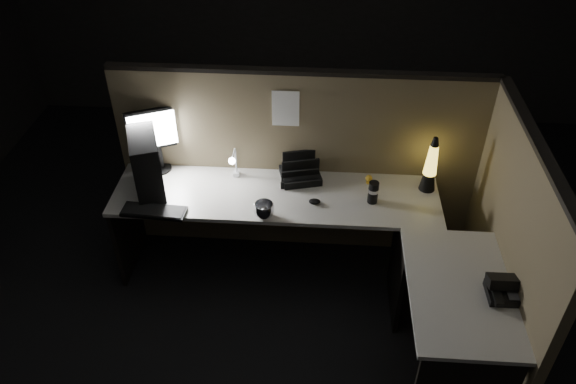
# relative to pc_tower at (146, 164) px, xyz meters

# --- Properties ---
(floor) EXTENTS (6.00, 6.00, 0.00)m
(floor) POSITION_rel_pc_tower_xyz_m (1.05, -0.60, -0.95)
(floor) COLOR black
(floor) RESTS_ON ground
(room_shell) EXTENTS (6.00, 6.00, 6.00)m
(room_shell) POSITION_rel_pc_tower_xyz_m (1.05, -0.60, 0.67)
(room_shell) COLOR silver
(room_shell) RESTS_ON ground
(partition_back) EXTENTS (2.66, 0.06, 1.50)m
(partition_back) POSITION_rel_pc_tower_xyz_m (1.05, 0.33, -0.20)
(partition_back) COLOR brown
(partition_back) RESTS_ON ground
(partition_right) EXTENTS (0.06, 1.66, 1.50)m
(partition_right) POSITION_rel_pc_tower_xyz_m (2.38, -0.50, -0.20)
(partition_right) COLOR brown
(partition_right) RESTS_ON ground
(desk) EXTENTS (2.60, 1.60, 0.73)m
(desk) POSITION_rel_pc_tower_xyz_m (1.22, -0.35, -0.37)
(desk) COLOR beige
(desk) RESTS_ON ground
(pc_tower) EXTENTS (0.32, 0.45, 0.43)m
(pc_tower) POSITION_rel_pc_tower_xyz_m (0.00, 0.00, 0.00)
(pc_tower) COLOR black
(pc_tower) RESTS_ON desk
(monitor) EXTENTS (0.37, 0.19, 0.50)m
(monitor) POSITION_rel_pc_tower_xyz_m (0.01, 0.25, 0.09)
(monitor) COLOR black
(monitor) RESTS_ON desk
(keyboard) EXTENTS (0.44, 0.17, 0.02)m
(keyboard) POSITION_rel_pc_tower_xyz_m (0.09, -0.26, -0.21)
(keyboard) COLOR black
(keyboard) RESTS_ON desk
(mouse) EXTENTS (0.08, 0.06, 0.03)m
(mouse) POSITION_rel_pc_tower_xyz_m (1.17, -0.09, -0.20)
(mouse) COLOR black
(mouse) RESTS_ON desk
(clip_lamp) EXTENTS (0.05, 0.20, 0.25)m
(clip_lamp) POSITION_rel_pc_tower_xyz_m (0.59, 0.13, -0.07)
(clip_lamp) COLOR silver
(clip_lamp) RESTS_ON desk
(organizer) EXTENTS (0.33, 0.30, 0.21)m
(organizer) POSITION_rel_pc_tower_xyz_m (1.06, 0.21, -0.17)
(organizer) COLOR black
(organizer) RESTS_ON desk
(lava_lamp) EXTENTS (0.11, 0.11, 0.43)m
(lava_lamp) POSITION_rel_pc_tower_xyz_m (1.97, 0.14, -0.04)
(lava_lamp) COLOR black
(lava_lamp) RESTS_ON desk
(travel_mug) EXTENTS (0.07, 0.07, 0.16)m
(travel_mug) POSITION_rel_pc_tower_xyz_m (1.57, -0.04, -0.13)
(travel_mug) COLOR black
(travel_mug) RESTS_ON desk
(steel_mug) EXTENTS (0.16, 0.16, 0.11)m
(steel_mug) POSITION_rel_pc_tower_xyz_m (0.84, -0.25, -0.16)
(steel_mug) COLOR #B2B2B9
(steel_mug) RESTS_ON desk
(figurine) EXTENTS (0.05, 0.05, 0.05)m
(figurine) POSITION_rel_pc_tower_xyz_m (1.55, 0.18, -0.17)
(figurine) COLOR gold
(figurine) RESTS_ON desk
(pinned_paper) EXTENTS (0.19, 0.00, 0.27)m
(pinned_paper) POSITION_rel_pc_tower_xyz_m (0.95, 0.29, 0.31)
(pinned_paper) COLOR white
(pinned_paper) RESTS_ON partition_back
(desk_phone) EXTENTS (0.21, 0.22, 0.13)m
(desk_phone) POSITION_rel_pc_tower_xyz_m (2.28, -0.84, -0.17)
(desk_phone) COLOR black
(desk_phone) RESTS_ON desk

